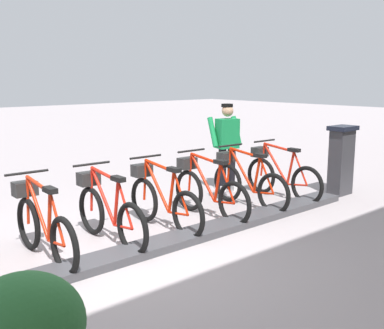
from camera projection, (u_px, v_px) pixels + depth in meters
The scene contains 10 objects.
ground_plane at pixel (118, 261), 5.63m from camera, with size 60.00×60.00×0.00m, color #AA9FA2.
dock_rail_base at pixel (118, 257), 5.62m from camera, with size 0.44×8.84×0.10m, color #47474C.
payment_kiosk at pixel (341, 159), 8.71m from camera, with size 0.36×0.52×1.28m.
bike_docked_0 at pixel (280, 175), 8.50m from camera, with size 1.72×0.54×1.02m.
bike_docked_1 at pixel (246, 182), 7.92m from camera, with size 1.72×0.54×1.02m.
bike_docked_2 at pixel (207, 190), 7.34m from camera, with size 1.72×0.54×1.02m.
bike_docked_3 at pixel (162, 200), 6.76m from camera, with size 1.72×0.54×1.02m.
bike_docked_4 at pixel (108, 211), 6.18m from camera, with size 1.72×0.54×1.02m.
bike_docked_5 at pixel (42, 225), 5.60m from camera, with size 1.72×0.54×1.02m.
worker_near_rack at pixel (227, 143), 9.01m from camera, with size 0.57×0.69×1.66m.
Camera 1 is at (-4.59, 2.85, 2.15)m, focal length 44.22 mm.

